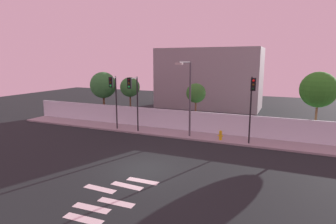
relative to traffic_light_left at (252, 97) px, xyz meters
The scene contains 14 objects.
ground_plane 9.44m from the traffic_light_left, 127.94° to the right, with size 80.00×80.00×0.00m, color black.
sidewalk 6.66m from the traffic_light_left, 165.14° to the left, with size 36.00×2.40×0.15m, color gray.
perimeter_wall 6.57m from the traffic_light_left, 153.04° to the left, with size 36.00×0.18×1.80m, color silver.
crosswalk_marking 12.23m from the traffic_light_left, 115.55° to the right, with size 3.36×4.74×0.01m.
traffic_light_left is the anchor object (origin of this frame).
traffic_light_center 12.06m from the traffic_light_left, behind, with size 0.38×1.20×4.85m.
traffic_light_right 9.83m from the traffic_light_left, behind, with size 0.36×1.76×4.88m.
street_lamp_curbside 5.13m from the traffic_light_left, behind, with size 0.72×1.98×6.19m.
fire_hydrant 4.13m from the traffic_light_left, 161.29° to the left, with size 0.44×0.26×0.78m.
roadside_tree_leftmost 16.40m from the traffic_light_left, 165.94° to the left, with size 2.80×2.80×5.23m.
roadside_tree_midleft 13.21m from the traffic_light_left, 162.44° to the left, with size 2.02×2.02×4.75m.
roadside_tree_midright 6.81m from the traffic_light_left, 144.09° to the left, with size 1.82×1.82×4.36m.
roadside_tree_rightmost 6.05m from the traffic_light_left, 41.24° to the left, with size 2.81×2.81×5.59m.
low_building_distant 18.44m from the traffic_light_left, 115.10° to the left, with size 13.82×6.00×8.06m, color gray.
Camera 1 is at (7.77, -14.12, 6.42)m, focal length 30.12 mm.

